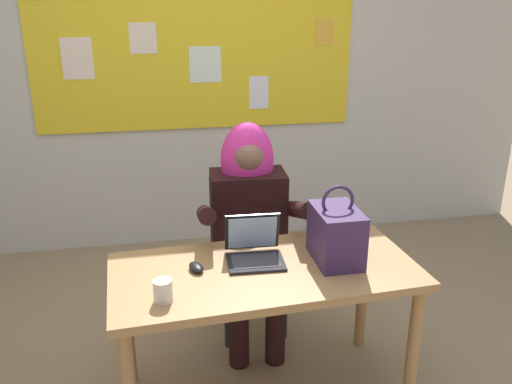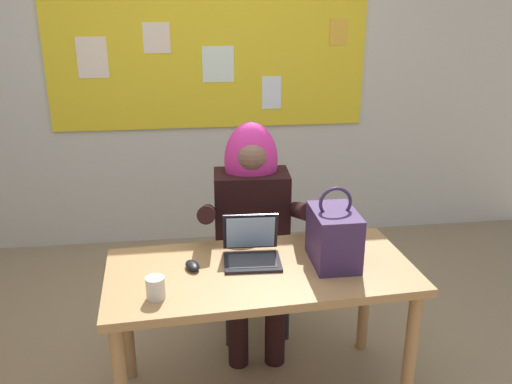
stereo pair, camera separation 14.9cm
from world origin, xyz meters
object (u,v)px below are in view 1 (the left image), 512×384
Objects in this scene: person_costumed at (250,216)px; laptop at (254,250)px; desk_main at (265,286)px; computer_mouse at (196,267)px; handbag at (336,234)px; coffee_mug at (163,291)px; chair_at_desk at (246,244)px.

laptop is at bearing -4.42° from person_costumed.
person_costumed is (0.03, 0.57, 0.12)m from desk_main.
person_costumed is at bearing 40.89° from computer_mouse.
handbag reaches higher than laptop.
desk_main is at bearing -177.71° from handbag.
handbag is 0.85m from coffee_mug.
person_costumed is at bearing 56.73° from coffee_mug.
person_costumed reaches higher than computer_mouse.
person_costumed is 12.15× the size of computer_mouse.
laptop is at bearing 167.71° from handbag.
laptop is at bearing -9.54° from chair_at_desk.
chair_at_desk is 9.61× the size of coffee_mug.
person_costumed is (0.00, -0.13, 0.23)m from chair_at_desk.
laptop is 2.67× the size of computer_mouse.
person_costumed is at bearing 119.40° from handbag.
laptop is at bearing 108.03° from desk_main.
chair_at_desk is at bearing 86.96° from laptop.
chair_at_desk is 8.78× the size of computer_mouse.
desk_main is 0.58m from person_costumed.
handbag reaches higher than chair_at_desk.
desk_main is 0.17m from laptop.
computer_mouse is (-0.35, -0.66, 0.22)m from chair_at_desk.
chair_at_desk is 0.27m from person_costumed.
chair_at_desk is at bearing 46.39° from computer_mouse.
laptop is 2.93× the size of coffee_mug.
coffee_mug is (-0.50, -0.90, 0.25)m from chair_at_desk.
coffee_mug reaches higher than computer_mouse.
person_costumed is at bearing 85.22° from laptop.
desk_main is 15.29× the size of coffee_mug.
computer_mouse is at bearing 178.18° from handbag.
chair_at_desk is at bearing 114.62° from handbag.
coffee_mug is at bearing -32.84° from chair_at_desk.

